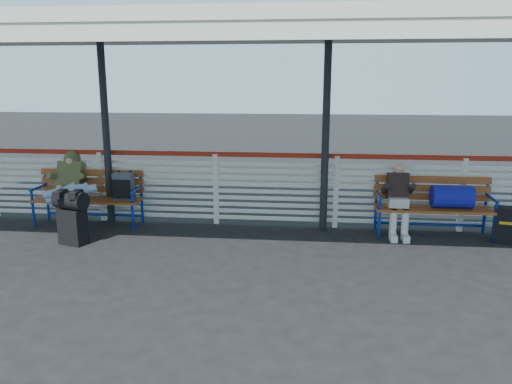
# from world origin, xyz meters

# --- Properties ---
(ground) EXTENTS (60.00, 60.00, 0.00)m
(ground) POSITION_xyz_m (0.00, 0.00, 0.00)
(ground) COLOR black
(ground) RESTS_ON ground
(fence) EXTENTS (12.08, 0.08, 1.24)m
(fence) POSITION_xyz_m (0.00, 1.90, 0.66)
(fence) COLOR silver
(fence) RESTS_ON ground
(canopy) EXTENTS (12.60, 3.60, 3.16)m
(canopy) POSITION_xyz_m (-0.00, 0.87, 3.04)
(canopy) COLOR silver
(canopy) RESTS_ON ground
(luggage_stack) EXTENTS (0.55, 0.41, 0.81)m
(luggage_stack) POSITION_xyz_m (-1.92, 0.60, 0.44)
(luggage_stack) COLOR black
(luggage_stack) RESTS_ON ground
(bench_left) EXTENTS (1.80, 0.56, 0.92)m
(bench_left) POSITION_xyz_m (-1.93, 1.63, 0.59)
(bench_left) COLOR brown
(bench_left) RESTS_ON ground
(bench_right) EXTENTS (1.80, 0.56, 0.92)m
(bench_right) POSITION_xyz_m (3.63, 1.60, 0.60)
(bench_right) COLOR brown
(bench_right) RESTS_ON ground
(traveler_man) EXTENTS (0.93, 1.59, 0.77)m
(traveler_man) POSITION_xyz_m (-2.27, 1.26, 0.70)
(traveler_man) COLOR #92A7C5
(traveler_man) RESTS_ON ground
(companion_person) EXTENTS (0.32, 0.66, 1.15)m
(companion_person) POSITION_xyz_m (2.95, 1.57, 0.60)
(companion_person) COLOR beige
(companion_person) RESTS_ON ground
(suitcase_side) EXTENTS (0.43, 0.31, 0.55)m
(suitcase_side) POSITION_xyz_m (4.55, 1.38, 0.27)
(suitcase_side) COLOR black
(suitcase_side) RESTS_ON ground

